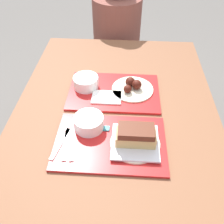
% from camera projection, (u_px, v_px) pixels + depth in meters
% --- Properties ---
extents(ground_plane, '(12.00, 12.00, 0.00)m').
position_uv_depth(ground_plane, '(114.00, 195.00, 1.65)').
color(ground_plane, '#605B56').
extents(picnic_table, '(0.96, 1.47, 0.73)m').
position_uv_depth(picnic_table, '(115.00, 130.00, 1.21)').
color(picnic_table, brown).
rests_on(picnic_table, ground_plane).
extents(picnic_bench_far, '(0.91, 0.28, 0.44)m').
position_uv_depth(picnic_bench_far, '(121.00, 67.00, 2.08)').
color(picnic_bench_far, brown).
rests_on(picnic_bench_far, ground_plane).
extents(tray_near, '(0.45, 0.31, 0.01)m').
position_uv_depth(tray_near, '(110.00, 142.00, 1.02)').
color(tray_near, red).
rests_on(tray_near, picnic_table).
extents(tray_far, '(0.45, 0.31, 0.01)m').
position_uv_depth(tray_far, '(114.00, 92.00, 1.27)').
color(tray_far, red).
rests_on(tray_far, picnic_table).
extents(bowl_coleslaw_near, '(0.13, 0.13, 0.06)m').
position_uv_depth(bowl_coleslaw_near, '(89.00, 122.00, 1.06)').
color(bowl_coleslaw_near, white).
rests_on(bowl_coleslaw_near, tray_near).
extents(brisket_sandwich_plate, '(0.20, 0.20, 0.09)m').
position_uv_depth(brisket_sandwich_plate, '(136.00, 138.00, 0.99)').
color(brisket_sandwich_plate, beige).
rests_on(brisket_sandwich_plate, tray_near).
extents(plastic_fork_near, '(0.03, 0.17, 0.00)m').
position_uv_depth(plastic_fork_near, '(66.00, 144.00, 1.01)').
color(plastic_fork_near, white).
rests_on(plastic_fork_near, tray_near).
extents(plastic_knife_near, '(0.05, 0.17, 0.00)m').
position_uv_depth(plastic_knife_near, '(71.00, 144.00, 1.01)').
color(plastic_knife_near, white).
rests_on(plastic_knife_near, tray_near).
extents(plastic_spoon_near, '(0.05, 0.17, 0.00)m').
position_uv_depth(plastic_spoon_near, '(60.00, 143.00, 1.01)').
color(plastic_spoon_near, white).
rests_on(plastic_spoon_near, tray_near).
extents(condiment_packet, '(0.04, 0.03, 0.01)m').
position_uv_depth(condiment_packet, '(105.00, 128.00, 1.07)').
color(condiment_packet, teal).
rests_on(condiment_packet, tray_near).
extents(bowl_coleslaw_far, '(0.13, 0.13, 0.06)m').
position_uv_depth(bowl_coleslaw_far, '(86.00, 82.00, 1.26)').
color(bowl_coleslaw_far, white).
rests_on(bowl_coleslaw_far, tray_far).
extents(wings_plate_far, '(0.21, 0.21, 0.06)m').
position_uv_depth(wings_plate_far, '(132.00, 87.00, 1.26)').
color(wings_plate_far, beige).
rests_on(wings_plate_far, tray_far).
extents(napkin_far, '(0.14, 0.10, 0.01)m').
position_uv_depth(napkin_far, '(107.00, 97.00, 1.22)').
color(napkin_far, white).
rests_on(napkin_far, tray_far).
extents(person_seated_across, '(0.35, 0.35, 0.70)m').
position_uv_depth(person_seated_across, '(117.00, 26.00, 1.84)').
color(person_seated_across, brown).
rests_on(person_seated_across, picnic_bench_far).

